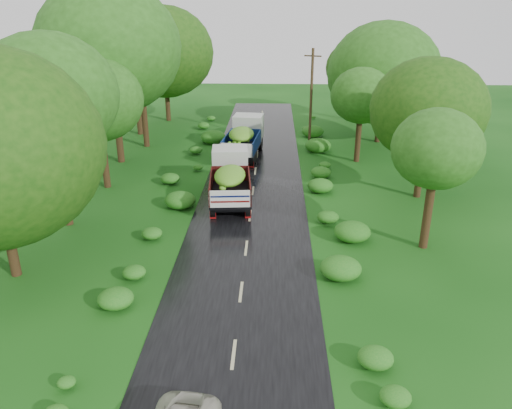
{
  "coord_description": "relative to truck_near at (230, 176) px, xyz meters",
  "views": [
    {
      "loc": [
        1.29,
        -13.98,
        11.44
      ],
      "look_at": [
        0.43,
        9.59,
        1.7
      ],
      "focal_mm": 35.0,
      "sensor_mm": 36.0,
      "label": 1
    }
  ],
  "objects": [
    {
      "name": "trees_right",
      "position": [
        10.89,
        9.47,
        3.82
      ],
      "size": [
        6.29,
        31.57,
        7.72
      ],
      "color": "black",
      "rests_on": "ground"
    },
    {
      "name": "truck_near",
      "position": [
        0.0,
        0.0,
        0.0
      ],
      "size": [
        2.81,
        6.65,
        2.72
      ],
      "rotation": [
        0.0,
        0.0,
        0.08
      ],
      "color": "black",
      "rests_on": "ground"
    },
    {
      "name": "utility_pole",
      "position": [
        5.57,
        11.99,
        2.54
      ],
      "size": [
        1.33,
        0.58,
        7.93
      ],
      "rotation": [
        0.0,
        0.0,
        -0.36
      ],
      "color": "#382616",
      "rests_on": "ground"
    },
    {
      "name": "shrubs",
      "position": [
        1.32,
        -0.46,
        -1.19
      ],
      "size": [
        11.9,
        44.0,
        0.7
      ],
      "color": "#1A6B19",
      "rests_on": "ground"
    },
    {
      "name": "road_lines",
      "position": [
        1.32,
        -8.46,
        -1.52
      ],
      "size": [
        0.12,
        69.6,
        0.0
      ],
      "color": "#BFB78C",
      "rests_on": "road"
    },
    {
      "name": "road",
      "position": [
        1.32,
        -9.46,
        -1.53
      ],
      "size": [
        6.5,
        80.0,
        0.02
      ],
      "primitive_type": "cube",
      "color": "black",
      "rests_on": "ground"
    },
    {
      "name": "truck_far",
      "position": [
        0.33,
        9.33,
        0.04
      ],
      "size": [
        3.01,
        6.85,
        2.79
      ],
      "rotation": [
        0.0,
        0.0,
        -0.1
      ],
      "color": "black",
      "rests_on": "ground"
    },
    {
      "name": "trees_left",
      "position": [
        -8.67,
        6.7,
        5.26
      ],
      "size": [
        5.58,
        35.09,
        10.31
      ],
      "color": "black",
      "rests_on": "ground"
    },
    {
      "name": "ground",
      "position": [
        1.32,
        -14.46,
        -1.54
      ],
      "size": [
        120.0,
        120.0,
        0.0
      ],
      "primitive_type": "plane",
      "color": "#0F400D",
      "rests_on": "ground"
    }
  ]
}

